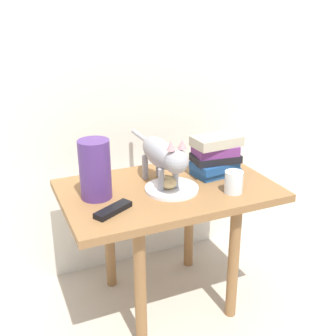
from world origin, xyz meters
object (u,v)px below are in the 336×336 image
(plate, at_px, (171,189))
(tv_remote, at_px, (113,210))
(cat, at_px, (162,155))
(green_vase, at_px, (95,169))
(side_table, at_px, (168,204))
(book_stack, at_px, (216,156))
(bread_roll, at_px, (168,182))
(candle_jar, at_px, (234,183))

(plate, xyz_separation_m, tv_remote, (-0.26, -0.08, 0.00))
(cat, bearing_deg, tv_remote, -151.43)
(green_vase, bearing_deg, side_table, -4.64)
(plate, relative_size, cat, 0.43)
(cat, distance_m, book_stack, 0.25)
(plate, bearing_deg, book_stack, 16.55)
(bread_roll, bearing_deg, candle_jar, -26.17)
(book_stack, xyz_separation_m, green_vase, (-0.51, -0.01, 0.03))
(side_table, relative_size, candle_jar, 9.72)
(book_stack, height_order, tv_remote, book_stack)
(candle_jar, height_order, tv_remote, candle_jar)
(plate, relative_size, tv_remote, 1.38)
(candle_jar, bearing_deg, plate, 152.33)
(tv_remote, bearing_deg, cat, -0.75)
(plate, xyz_separation_m, cat, (-0.01, 0.05, 0.13))
(tv_remote, bearing_deg, book_stack, -11.85)
(book_stack, bearing_deg, bread_roll, -164.22)
(plate, distance_m, book_stack, 0.26)
(bread_roll, distance_m, green_vase, 0.28)
(cat, bearing_deg, side_table, -31.28)
(plate, height_order, tv_remote, tv_remote)
(side_table, height_order, book_stack, book_stack)
(side_table, distance_m, book_stack, 0.28)
(candle_jar, bearing_deg, green_vase, 160.87)
(side_table, xyz_separation_m, tv_remote, (-0.26, -0.12, 0.09))
(plate, xyz_separation_m, bread_roll, (-0.01, -0.00, 0.03))
(bread_roll, xyz_separation_m, tv_remote, (-0.24, -0.08, -0.03))
(side_table, distance_m, bread_roll, 0.12)
(plate, bearing_deg, bread_roll, -178.44)
(side_table, height_order, green_vase, green_vase)
(plate, xyz_separation_m, book_stack, (0.23, 0.07, 0.08))
(side_table, bearing_deg, cat, 148.72)
(book_stack, xyz_separation_m, candle_jar, (-0.02, -0.18, -0.05))
(plate, relative_size, candle_jar, 2.44)
(side_table, height_order, cat, cat)
(green_vase, bearing_deg, plate, -11.90)
(cat, relative_size, book_stack, 2.32)
(book_stack, height_order, green_vase, green_vase)
(bread_roll, height_order, green_vase, green_vase)
(plate, height_order, candle_jar, candle_jar)
(bread_roll, bearing_deg, cat, 91.71)
(plate, bearing_deg, cat, 107.59)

